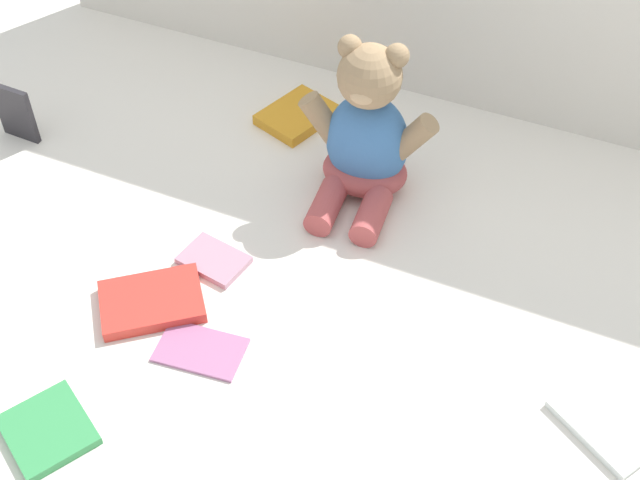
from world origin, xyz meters
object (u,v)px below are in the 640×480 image
book_case_2 (214,260)px  book_case_3 (200,349)px  book_case_6 (152,301)px  book_case_7 (48,430)px  book_case_0 (16,113)px  teddy_bear (366,139)px  book_case_5 (603,426)px  book_case_1 (297,115)px

book_case_2 → book_case_3: same height
book_case_6 → book_case_7: 0.22m
book_case_2 → book_case_0: bearing=83.9°
book_case_2 → book_case_6: 0.11m
book_case_3 → teddy_bear: bearing=-18.1°
book_case_5 → book_case_7: (-0.62, -0.28, 0.00)m
teddy_bear → book_case_7: teddy_bear is taller
book_case_1 → book_case_7: size_ratio=1.18×
book_case_1 → book_case_3: size_ratio=1.07×
book_case_5 → book_case_1: bearing=-91.8°
book_case_2 → book_case_6: bearing=169.3°
book_case_2 → book_case_1: bearing=14.4°
book_case_3 → book_case_7: size_ratio=1.10×
book_case_5 → book_case_6: (-0.61, -0.06, 0.00)m
book_case_1 → book_case_2: book_case_1 is taller
book_case_5 → book_case_7: 0.68m
teddy_bear → book_case_0: bearing=-174.0°
book_case_5 → book_case_7: book_case_7 is taller
teddy_bear → book_case_6: size_ratio=1.87×
book_case_2 → book_case_7: bearing=-178.8°
book_case_3 → book_case_7: (-0.11, -0.18, 0.00)m
teddy_bear → book_case_0: 0.59m
book_case_2 → book_case_3: 0.16m
book_case_0 → book_case_6: size_ratio=0.71×
book_case_5 → book_case_6: size_ratio=0.91×
book_case_3 → book_case_6: bearing=60.9°
book_case_3 → book_case_6: (-0.10, 0.04, 0.00)m
book_case_5 → book_case_6: bearing=-52.7°
book_case_0 → book_case_7: size_ratio=0.95×
book_case_0 → book_case_3: size_ratio=0.86×
teddy_bear → book_case_6: 0.40m
book_case_3 → book_case_6: size_ratio=0.82×
book_case_5 → book_case_6: 0.61m
teddy_bear → book_case_2: teddy_bear is taller
book_case_2 → book_case_6: book_case_6 is taller
book_case_2 → book_case_3: size_ratio=0.81×
book_case_3 → book_case_0: bearing=54.8°
book_case_6 → book_case_3: bearing=29.3°
book_case_6 → book_case_7: book_case_6 is taller
book_case_6 → teddy_bear: bearing=114.5°
book_case_2 → book_case_7: size_ratio=0.89×
book_case_2 → book_case_6: (-0.04, -0.11, 0.00)m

